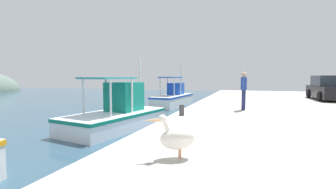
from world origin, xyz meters
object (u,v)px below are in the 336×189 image
pelican (177,137)px  fisherman_standing (244,89)px  parked_car (329,89)px  fishing_boat_second (117,114)px  mooring_bollard_second (182,110)px  fishing_boat_third (173,98)px

pelican → fisherman_standing: (7.18, -1.03, 0.56)m
fisherman_standing → pelican: bearing=171.9°
pelican → parked_car: parked_car is taller
fishing_boat_second → pelican: (-5.20, -4.27, 0.55)m
fisherman_standing → mooring_bollard_second: fisherman_standing is taller
fishing_boat_second → mooring_bollard_second: 3.11m
fishing_boat_third → mooring_bollard_second: bearing=-161.0°
fishing_boat_third → parked_car: 10.60m
fishing_boat_third → pelican: fishing_boat_third is taller
parked_car → fishing_boat_third: bearing=89.4°
fishing_boat_second → mooring_bollard_second: fishing_boat_second is taller
fishing_boat_third → fisherman_standing: size_ratio=3.08×
fishing_boat_second → fisherman_standing: fishing_boat_second is taller
fishing_boat_second → pelican: 6.76m
fishing_boat_second → fishing_boat_third: size_ratio=1.00×
pelican → mooring_bollard_second: 4.95m
pelican → fisherman_standing: fisherman_standing is taller
fishing_boat_second → mooring_bollard_second: size_ratio=12.49×
mooring_bollard_second → parked_car: bearing=-38.7°
fishing_boat_second → fisherman_standing: 5.76m
fisherman_standing → parked_car: fisherman_standing is taller
pelican → mooring_bollard_second: pelican is taller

